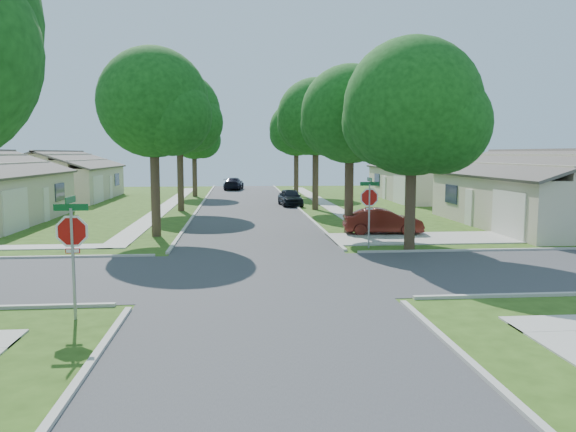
% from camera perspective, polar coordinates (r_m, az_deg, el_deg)
% --- Properties ---
extents(ground, '(100.00, 100.00, 0.00)m').
position_cam_1_polar(ground, '(18.70, -2.65, -5.92)').
color(ground, '#2C4713').
rests_on(ground, ground).
extents(road_ns, '(7.00, 100.00, 0.02)m').
position_cam_1_polar(road_ns, '(18.69, -2.65, -5.91)').
color(road_ns, '#333335').
rests_on(road_ns, ground).
extents(sidewalk_ne, '(1.20, 40.00, 0.04)m').
position_cam_1_polar(sidewalk_ne, '(44.96, 3.67, 1.33)').
color(sidewalk_ne, '#9E9B91').
rests_on(sidewalk_ne, ground).
extents(sidewalk_nw, '(1.20, 40.00, 0.04)m').
position_cam_1_polar(sidewalk_nw, '(44.74, -11.96, 1.18)').
color(sidewalk_nw, '#9E9B91').
rests_on(sidewalk_nw, ground).
extents(driveway, '(8.80, 3.60, 0.05)m').
position_cam_1_polar(driveway, '(27.09, 13.61, -2.19)').
color(driveway, '#9E9B91').
rests_on(driveway, ground).
extents(stop_sign_sw, '(1.05, 0.80, 2.98)m').
position_cam_1_polar(stop_sign_sw, '(14.24, -21.08, -1.94)').
color(stop_sign_sw, gray).
rests_on(stop_sign_sw, ground).
extents(stop_sign_ne, '(1.05, 0.80, 2.98)m').
position_cam_1_polar(stop_sign_ne, '(23.67, 8.26, 1.59)').
color(stop_sign_ne, gray).
rests_on(stop_sign_ne, ground).
extents(tree_e_near, '(4.97, 4.80, 8.28)m').
position_cam_1_polar(tree_e_near, '(27.86, 6.41, 9.77)').
color(tree_e_near, '#38281C').
rests_on(tree_e_near, ground).
extents(tree_e_mid, '(5.59, 5.40, 9.21)m').
position_cam_1_polar(tree_e_mid, '(39.71, 2.92, 9.67)').
color(tree_e_mid, '#38281C').
rests_on(tree_e_mid, ground).
extents(tree_e_far, '(5.17, 5.00, 8.72)m').
position_cam_1_polar(tree_e_far, '(52.58, 0.90, 8.58)').
color(tree_e_far, '#38281C').
rests_on(tree_e_far, ground).
extents(tree_w_near, '(5.38, 5.20, 8.97)m').
position_cam_1_polar(tree_w_near, '(27.61, -13.41, 10.65)').
color(tree_w_near, '#38281C').
rests_on(tree_w_near, ground).
extents(tree_w_mid, '(5.80, 5.60, 9.56)m').
position_cam_1_polar(tree_w_mid, '(39.52, -10.91, 9.92)').
color(tree_w_mid, '#38281C').
rests_on(tree_w_mid, ground).
extents(tree_w_far, '(4.76, 4.60, 8.04)m').
position_cam_1_polar(tree_w_far, '(52.42, -9.48, 7.98)').
color(tree_w_far, '#38281C').
rests_on(tree_w_far, ground).
extents(tree_ne_corner, '(5.80, 5.60, 8.66)m').
position_cam_1_polar(tree_ne_corner, '(23.62, 12.66, 10.14)').
color(tree_ne_corner, '#38281C').
rests_on(tree_ne_corner, ground).
extents(house_ne_near, '(8.42, 13.60, 4.23)m').
position_cam_1_polar(house_ne_near, '(33.80, 24.62, 1.63)').
color(house_ne_near, '#B7A891').
rests_on(house_ne_near, ground).
extents(house_ne_far, '(8.42, 13.60, 4.23)m').
position_cam_1_polar(house_ne_far, '(50.19, 14.40, 3.38)').
color(house_ne_far, '#B7A891').
rests_on(house_ne_far, ground).
extents(house_nw_far, '(8.42, 13.60, 4.23)m').
position_cam_1_polar(house_nw_far, '(52.55, -22.01, 3.24)').
color(house_nw_far, '#B7A891').
rests_on(house_nw_far, ground).
extents(car_driveway, '(3.98, 1.70, 1.28)m').
position_cam_1_polar(car_driveway, '(28.08, 9.60, -0.54)').
color(car_driveway, '#501610').
rests_on(car_driveway, ground).
extents(car_curb_east, '(1.84, 3.92, 1.30)m').
position_cam_1_polar(car_curb_east, '(42.59, 0.23, 1.91)').
color(car_curb_east, black).
rests_on(car_curb_east, ground).
extents(car_curb_west, '(2.37, 4.78, 1.33)m').
position_cam_1_polar(car_curb_west, '(61.60, -5.54, 3.29)').
color(car_curb_west, black).
rests_on(car_curb_west, ground).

